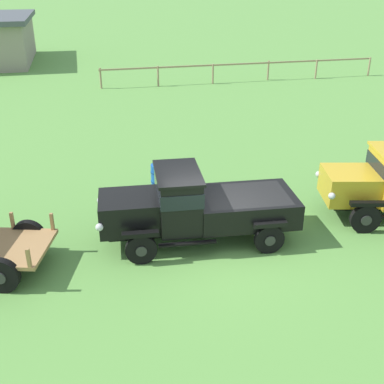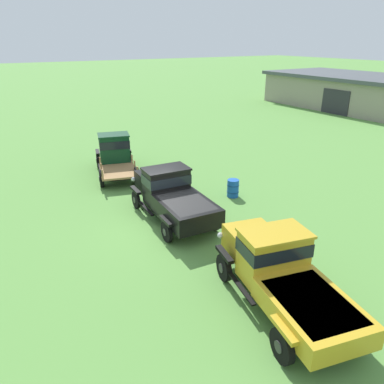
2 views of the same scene
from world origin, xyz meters
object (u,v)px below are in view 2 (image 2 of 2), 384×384
object	(u,v)px
vintage_truck_second_in_line	(171,194)
vintage_truck_midrow_center	(280,271)
vintage_truck_foreground_near	(114,152)
farm_shed	(346,90)
oil_drum_beside_row	(233,188)

from	to	relation	value
vintage_truck_second_in_line	vintage_truck_midrow_center	world-z (taller)	vintage_truck_midrow_center
vintage_truck_foreground_near	vintage_truck_midrow_center	world-z (taller)	vintage_truck_foreground_near
farm_shed	vintage_truck_foreground_near	distance (m)	30.90
vintage_truck_foreground_near	vintage_truck_midrow_center	size ratio (longest dim) A/B	0.96
farm_shed	vintage_truck_second_in_line	xyz separation A→B (m)	(14.61, -30.08, -0.73)
vintage_truck_foreground_near	oil_drum_beside_row	bearing A→B (deg)	28.03
farm_shed	oil_drum_beside_row	xyz separation A→B (m)	(14.17, -26.45, -1.35)
oil_drum_beside_row	vintage_truck_foreground_near	bearing A→B (deg)	-151.97
farm_shed	vintage_truck_midrow_center	world-z (taller)	farm_shed
vintage_truck_foreground_near	vintage_truck_second_in_line	xyz separation A→B (m)	(7.02, -0.13, -0.11)
vintage_truck_midrow_center	oil_drum_beside_row	world-z (taller)	vintage_truck_midrow_center
farm_shed	vintage_truck_foreground_near	world-z (taller)	farm_shed
farm_shed	vintage_truck_midrow_center	size ratio (longest dim) A/B	2.93
vintage_truck_second_in_line	vintage_truck_midrow_center	xyz separation A→B (m)	(6.54, -0.04, 0.00)
vintage_truck_second_in_line	oil_drum_beside_row	xyz separation A→B (m)	(-0.44, 3.63, -0.63)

